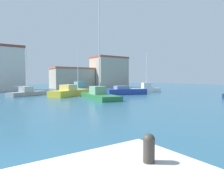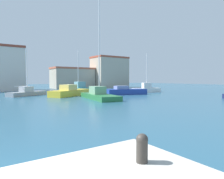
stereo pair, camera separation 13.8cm
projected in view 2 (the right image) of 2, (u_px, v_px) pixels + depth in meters
The scene contains 10 objects.
water at pixel (103, 97), 28.86m from camera, with size 160.00×160.00×0.00m, color #285670.
mooring_bollard at pixel (142, 147), 3.62m from camera, with size 0.22×0.22×0.52m.
sailboat_grey_distant_north at pixel (27, 92), 31.93m from camera, with size 6.53×4.85×7.45m.
motorboat_yellow_inner_mooring at pixel (71, 92), 31.76m from camera, with size 8.18×6.33×1.76m.
motorboat_blue_mid_harbor at pixel (126, 91), 34.34m from camera, with size 7.09×4.07×1.47m.
sailboat_white_far_right at pixel (146, 89), 39.98m from camera, with size 5.76×3.10×7.66m.
sailboat_teal_center_channel at pixel (79, 88), 41.59m from camera, with size 2.19×6.45×8.66m.
sailboat_green_far_left at pixel (99, 94), 26.98m from camera, with size 4.02×8.82×13.74m.
yacht_club at pixel (73, 78), 58.01m from camera, with size 11.78×5.99×5.85m.
waterfront_apartments at pixel (110, 72), 62.13m from camera, with size 10.30×6.73×9.32m.
Camera 2 is at (-0.17, -4.46, 2.63)m, focal length 32.64 mm.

